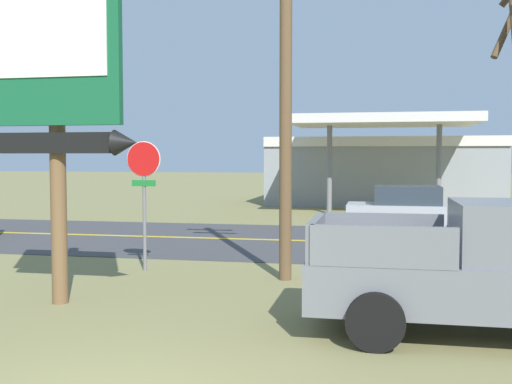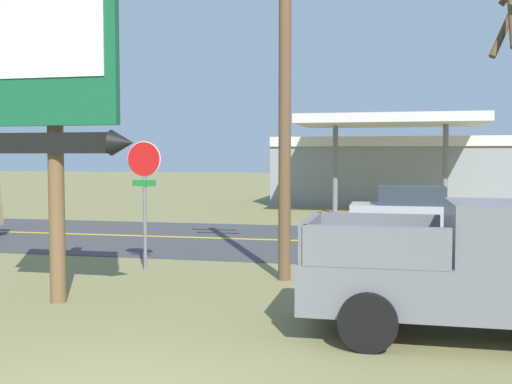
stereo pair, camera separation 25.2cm
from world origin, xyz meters
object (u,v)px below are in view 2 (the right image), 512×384
object	(u,v)px
utility_pole	(285,66)
motel_sign	(53,86)
stop_sign	(144,182)
gas_station	(389,169)
car_silver_near_lane	(415,211)
pickup_grey_parked_on_lawn	(489,271)

from	to	relation	value
utility_pole	motel_sign	bearing A→B (deg)	-140.23
stop_sign	gas_station	distance (m)	21.25
stop_sign	car_silver_near_lane	xyz separation A→B (m)	(6.27, 7.49, -1.20)
utility_pole	gas_station	size ratio (longest dim) A/B	0.70
stop_sign	pickup_grey_parked_on_lawn	xyz separation A→B (m)	(6.86, -3.85, -1.06)
stop_sign	pickup_grey_parked_on_lawn	bearing A→B (deg)	-29.28
stop_sign	utility_pole	bearing A→B (deg)	-6.89
motel_sign	pickup_grey_parked_on_lawn	world-z (taller)	motel_sign
motel_sign	utility_pole	distance (m)	4.67
stop_sign	gas_station	bearing A→B (deg)	75.18
stop_sign	pickup_grey_parked_on_lawn	world-z (taller)	stop_sign
car_silver_near_lane	pickup_grey_parked_on_lawn	bearing A→B (deg)	-87.01
pickup_grey_parked_on_lawn	car_silver_near_lane	distance (m)	11.35
motel_sign	car_silver_near_lane	world-z (taller)	motel_sign
pickup_grey_parked_on_lawn	motel_sign	bearing A→B (deg)	176.07
pickup_grey_parked_on_lawn	car_silver_near_lane	xyz separation A→B (m)	(-0.59, 11.33, -0.13)
utility_pole	pickup_grey_parked_on_lawn	distance (m)	6.08
car_silver_near_lane	motel_sign	bearing A→B (deg)	-121.03
motel_sign	gas_station	world-z (taller)	motel_sign
motel_sign	utility_pole	xyz separation A→B (m)	(3.56, 2.96, 0.66)
utility_pole	car_silver_near_lane	distance (m)	9.18
utility_pole	pickup_grey_parked_on_lawn	world-z (taller)	utility_pole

